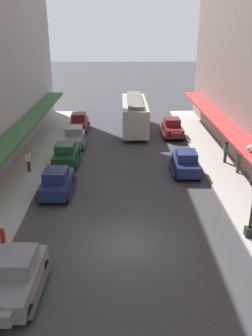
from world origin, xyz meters
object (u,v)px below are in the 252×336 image
parked_car_3 (79,122)px  parked_car_1 (186,162)px  parked_car_5 (57,181)px  pedestrian_0 (226,152)px  pedestrian_2 (239,162)px  parked_car_4 (172,128)px  parked_car_0 (17,276)px  fire_hydrant (2,235)px  parked_car_2 (74,137)px  pedestrian_1 (28,161)px  streetcar (135,113)px  parked_car_6 (66,154)px

parked_car_3 → parked_car_1: bearing=-52.0°
parked_car_1 → parked_car_5: size_ratio=1.00×
parked_car_1 → parked_car_5: 9.71m
parked_car_5 → pedestrian_0: parked_car_5 is taller
parked_car_5 → pedestrian_0: size_ratio=2.57×
parked_car_3 → pedestrian_2: 18.04m
parked_car_4 → pedestrian_0: parked_car_4 is taller
parked_car_3 → parked_car_4: size_ratio=0.99×
parked_car_0 → fire_hydrant: parked_car_0 is taller
parked_car_3 → parked_car_2: bearing=-88.1°
parked_car_2 → parked_car_4: 9.95m
pedestrian_0 → parked_car_3: bearing=142.1°
parked_car_0 → parked_car_4: bearing=67.4°
parked_car_0 → parked_car_2: same height
parked_car_0 → parked_car_4: (9.41, 22.59, 0.00)m
pedestrian_2 → fire_hydrant: bearing=-148.5°
parked_car_3 → pedestrian_1: bearing=-101.8°
parked_car_5 → pedestrian_0: (12.60, 5.41, 0.07)m
parked_car_0 → streetcar: 25.51m
parked_car_4 → parked_car_3: bearing=166.4°
parked_car_5 → pedestrian_2: parked_car_5 is taller
parked_car_5 → pedestrian_1: size_ratio=2.62×
parked_car_1 → pedestrian_2: (3.91, -0.26, 0.07)m
parked_car_2 → parked_car_5: 10.05m
parked_car_1 → pedestrian_0: (3.54, 1.92, 0.07)m
pedestrian_2 → parked_car_0: bearing=-135.7°
parked_car_2 → pedestrian_2: parked_car_2 is taller
parked_car_0 → parked_car_3: bearing=90.6°
pedestrian_2 → pedestrian_0: bearing=99.8°
parked_car_2 → pedestrian_0: size_ratio=2.56×
parked_car_2 → fire_hydrant: size_ratio=5.22×
parked_car_4 → parked_car_5: same height
parked_car_3 → fire_hydrant: size_ratio=5.21×
fire_hydrant → pedestrian_1: 9.55m
parked_car_1 → parked_car_3: size_ratio=1.01×
parked_car_0 → parked_car_6: bearing=90.6°
parked_car_5 → pedestrian_0: 13.72m
parked_car_1 → pedestrian_2: size_ratio=2.57×
parked_car_1 → fire_hydrant: size_ratio=5.24×
parked_car_0 → parked_car_1: 15.84m
parked_car_1 → pedestrian_1: (-11.83, 0.17, 0.05)m
parked_car_2 → parked_car_4: bearing=18.0°
parked_car_2 → pedestrian_1: 6.92m
parked_car_0 → pedestrian_0: (12.65, 14.88, 0.07)m
parked_car_1 → pedestrian_1: bearing=179.2°
pedestrian_0 → pedestrian_1: pedestrian_0 is taller
parked_car_0 → parked_car_1: bearing=54.9°
streetcar → pedestrian_1: bearing=-125.6°
parked_car_4 → parked_car_6: (-9.56, -7.67, 0.00)m
parked_car_1 → parked_car_6: size_ratio=1.00×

